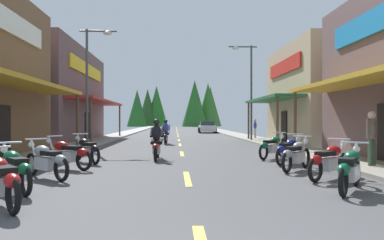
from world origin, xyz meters
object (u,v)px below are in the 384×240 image
object	(u,v)px
motorcycle_parked_right_1	(329,160)
motorcycle_parked_left_4	(87,149)
rider_cruising_lead	(157,143)
motorcycle_parked_left_3	(67,154)
motorcycle_parked_left_0	(1,179)
rider_cruising_trailing	(166,134)
motorcycle_parked_left_2	(46,160)
pedestrian_browsing	(372,135)
streetlamp_right	(247,80)
parked_car_curbside	(207,127)
motorcycle_parked_right_2	(296,154)
pedestrian_by_shop	(255,127)
motorcycle_parked_right_0	(350,169)
streetlamp_left	(92,71)
motorcycle_parked_right_3	(289,150)
motorcycle_parked_right_4	(273,146)
motorcycle_parked_left_1	(15,169)

from	to	relation	value
motorcycle_parked_right_1	motorcycle_parked_left_4	bearing A→B (deg)	110.85
rider_cruising_lead	motorcycle_parked_left_3	bearing A→B (deg)	135.43
motorcycle_parked_left_0	rider_cruising_trailing	world-z (taller)	rider_cruising_trailing
motorcycle_parked_left_0	rider_cruising_lead	world-z (taller)	rider_cruising_lead
motorcycle_parked_left_2	pedestrian_browsing	world-z (taller)	pedestrian_browsing
streetlamp_right	rider_cruising_lead	bearing A→B (deg)	-116.61
motorcycle_parked_left_4	parked_car_curbside	bearing A→B (deg)	-50.01
motorcycle_parked_right_2	motorcycle_parked_left_3	xyz separation A→B (m)	(-7.02, 0.57, 0.00)
pedestrian_by_shop	motorcycle_parked_right_1	bearing A→B (deg)	-93.70
motorcycle_parked_left_4	rider_cruising_lead	xyz separation A→B (m)	(2.45, 0.90, 0.17)
motorcycle_parked_left_0	motorcycle_parked_right_0	bearing A→B (deg)	-119.75
motorcycle_parked_left_3	motorcycle_parked_right_1	bearing A→B (deg)	-165.86
motorcycle_parked_right_0	rider_cruising_trailing	world-z (taller)	rider_cruising_trailing
motorcycle_parked_left_2	motorcycle_parked_left_4	distance (m)	3.53
motorcycle_parked_right_0	rider_cruising_trailing	bearing A→B (deg)	51.51
streetlamp_left	motorcycle_parked_left_4	bearing A→B (deg)	-78.92
streetlamp_left	motorcycle_parked_right_0	world-z (taller)	streetlamp_left
rider_cruising_trailing	motorcycle_parked_right_3	bearing A→B (deg)	-154.83
motorcycle_parked_right_0	motorcycle_parked_right_2	size ratio (longest dim) A/B	1.05
motorcycle_parked_right_2	rider_cruising_lead	size ratio (longest dim) A/B	0.79
streetlamp_right	motorcycle_parked_right_3	xyz separation A→B (m)	(-1.23, -13.33, -3.91)
rider_cruising_lead	motorcycle_parked_right_0	bearing A→B (deg)	-144.60
rider_cruising_trailing	pedestrian_by_shop	size ratio (longest dim) A/B	1.31
motorcycle_parked_right_4	rider_cruising_trailing	size ratio (longest dim) A/B	0.76
motorcycle_parked_left_2	rider_cruising_lead	xyz separation A→B (m)	(2.63, 4.43, 0.17)
motorcycle_parked_left_4	rider_cruising_lead	bearing A→B (deg)	-106.71
motorcycle_parked_right_0	motorcycle_parked_left_2	world-z (taller)	same
motorcycle_parked_left_0	motorcycle_parked_left_2	bearing A→B (deg)	-33.58
motorcycle_parked_right_1	motorcycle_parked_right_0	bearing A→B (deg)	-138.46
streetlamp_right	pedestrian_browsing	distance (m)	15.21
rider_cruising_trailing	pedestrian_by_shop	bearing A→B (deg)	-49.36
rider_cruising_trailing	parked_car_curbside	xyz separation A→B (m)	(4.45, 20.47, 0.03)
rider_cruising_lead	motorcycle_parked_right_4	bearing A→B (deg)	-86.94
motorcycle_parked_left_3	parked_car_curbside	bearing A→B (deg)	-71.42
motorcycle_parked_right_4	rider_cruising_trailing	distance (m)	9.89
motorcycle_parked_left_2	rider_cruising_lead	size ratio (longest dim) A/B	0.77
motorcycle_parked_right_3	pedestrian_by_shop	bearing A→B (deg)	32.01
motorcycle_parked_right_1	motorcycle_parked_left_0	distance (m)	7.49
motorcycle_parked_left_2	parked_car_curbside	distance (m)	34.68
motorcycle_parked_left_1	pedestrian_by_shop	world-z (taller)	pedestrian_by_shop
streetlamp_left	rider_cruising_trailing	distance (m)	6.01
motorcycle_parked_left_2	rider_cruising_trailing	bearing A→B (deg)	-59.00
motorcycle_parked_left_1	rider_cruising_trailing	bearing A→B (deg)	-49.68
motorcycle_parked_left_3	rider_cruising_trailing	size ratio (longest dim) A/B	0.88
streetlamp_right	motorcycle_parked_left_4	size ratio (longest dim) A/B	3.88
motorcycle_parked_left_1	rider_cruising_trailing	world-z (taller)	rider_cruising_trailing
streetlamp_right	motorcycle_parked_right_4	world-z (taller)	streetlamp_right
motorcycle_parked_left_1	motorcycle_parked_left_3	bearing A→B (deg)	-40.21
streetlamp_left	motorcycle_parked_left_2	size ratio (longest dim) A/B	3.98
pedestrian_browsing	motorcycle_parked_right_2	bearing A→B (deg)	-118.59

